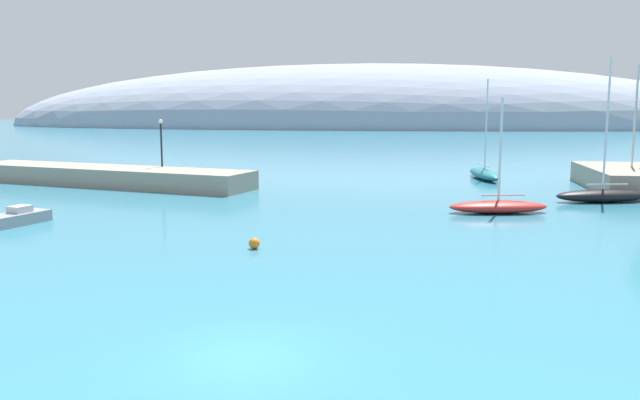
{
  "coord_description": "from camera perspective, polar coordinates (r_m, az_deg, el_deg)",
  "views": [
    {
      "loc": [
        4.69,
        -16.05,
        6.81
      ],
      "look_at": [
        -1.54,
        22.42,
        1.08
      ],
      "focal_mm": 35.7,
      "sensor_mm": 36.0,
      "label": 1
    }
  ],
  "objects": [
    {
      "name": "mooring_buoy_orange",
      "position": [
        30.95,
        -5.92,
        -3.88
      ],
      "size": [
        0.54,
        0.54,
        0.54
      ],
      "primitive_type": "sphere",
      "color": "orange",
      "rests_on": "water"
    },
    {
      "name": "motorboat_grey_foreground",
      "position": [
        40.84,
        -26.01,
        -1.56
      ],
      "size": [
        2.75,
        5.21,
        1.06
      ],
      "rotation": [
        0.0,
        0.0,
        1.31
      ],
      "color": "gray",
      "rests_on": "water"
    },
    {
      "name": "sailboat_teal_mid_mooring",
      "position": [
        62.42,
        14.53,
        2.33
      ],
      "size": [
        3.21,
        8.5,
        9.38
      ],
      "rotation": [
        0.0,
        0.0,
        4.88
      ],
      "color": "#1E6B70",
      "rests_on": "water"
    },
    {
      "name": "sailboat_red_outer_mooring",
      "position": [
        42.66,
        15.68,
        -0.5
      ],
      "size": [
        6.7,
        3.4,
        7.39
      ],
      "rotation": [
        0.0,
        0.0,
        3.36
      ],
      "color": "red",
      "rests_on": "water"
    },
    {
      "name": "water",
      "position": [
        18.06,
        -6.77,
        -13.86
      ],
      "size": [
        600.0,
        600.0,
        0.0
      ],
      "primitive_type": "plane",
      "color": "teal",
      "rests_on": "ground"
    },
    {
      "name": "harbor_lamp_post",
      "position": [
        57.57,
        -14.06,
        5.46
      ],
      "size": [
        0.36,
        0.36,
        4.15
      ],
      "color": "black",
      "rests_on": "breakwater_rocks"
    },
    {
      "name": "distant_ridge",
      "position": [
        221.47,
        3.27,
        6.59
      ],
      "size": [
        255.36,
        78.66,
        42.49
      ],
      "primitive_type": "ellipsoid",
      "color": "#8E99AD",
      "rests_on": "ground"
    },
    {
      "name": "sailboat_navy_end_of_line",
      "position": [
        60.22,
        26.08,
        1.55
      ],
      "size": [
        8.18,
        4.79,
        10.28
      ],
      "rotation": [
        0.0,
        0.0,
        5.94
      ],
      "color": "navy",
      "rests_on": "water"
    },
    {
      "name": "breakwater_rocks",
      "position": [
        59.09,
        -18.65,
        2.07
      ],
      "size": [
        28.19,
        11.25,
        1.57
      ],
      "primitive_type": "cube",
      "rotation": [
        0.0,
        0.0,
        -0.24
      ],
      "color": "gray",
      "rests_on": "ground"
    },
    {
      "name": "sailboat_black_near_shore",
      "position": [
        50.06,
        23.99,
        0.46
      ],
      "size": [
        7.15,
        3.6,
        10.22
      ],
      "rotation": [
        0.0,
        0.0,
        3.4
      ],
      "color": "black",
      "rests_on": "water"
    }
  ]
}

